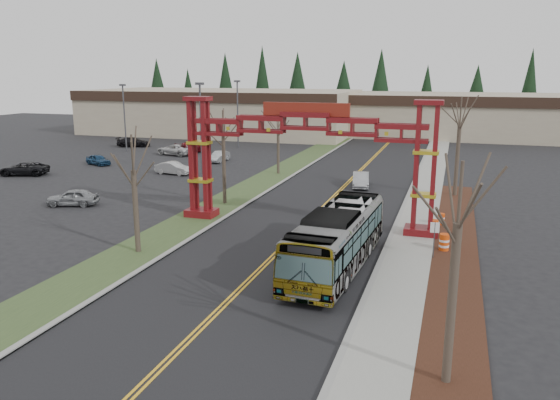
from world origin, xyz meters
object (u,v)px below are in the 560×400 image
at_px(parked_car_near_b, 174,168).
at_px(bare_tree_median_far, 278,129).
at_px(retail_building_east, 459,115).
at_px(silver_sedan, 361,180).
at_px(parked_car_near_a, 73,197).
at_px(barrel_mid, 434,228).
at_px(retail_building_west, 222,111).
at_px(bare_tree_right_far, 460,124).
at_px(parked_car_far_b, 175,150).
at_px(bare_tree_median_mid, 223,135).
at_px(bare_tree_right_near, 458,225).
at_px(light_pole_mid, 124,113).
at_px(parked_car_near_c, 23,169).
at_px(street_sign, 435,233).
at_px(transit_bus, 337,239).
at_px(parked_car_far_c, 133,142).
at_px(light_pole_near, 201,122).
at_px(light_pole_far, 238,109).
at_px(parked_car_mid_b, 98,160).
at_px(bare_tree_median_near, 133,171).
at_px(gateway_arch, 305,141).
at_px(parked_car_mid_a, 193,147).
at_px(barrel_south, 444,243).
at_px(barrel_north, 441,220).

xyz_separation_m(parked_car_near_b, bare_tree_median_far, (10.51, 3.58, 4.14)).
relative_size(retail_building_east, bare_tree_median_far, 5.62).
height_order(retail_building_east, silver_sedan, retail_building_east).
distance_m(parked_car_near_a, barrel_mid, 28.29).
height_order(retail_building_west, bare_tree_right_far, bare_tree_right_far).
bearing_deg(parked_car_far_b, bare_tree_median_mid, 50.27).
distance_m(bare_tree_right_near, barrel_mid, 18.81).
bearing_deg(retail_building_east, light_pole_mid, -141.83).
height_order(parked_car_near_c, bare_tree_median_mid, bare_tree_median_mid).
xyz_separation_m(parked_car_near_a, street_sign, (28.49, -4.58, 0.91)).
relative_size(transit_bus, street_sign, 5.40).
xyz_separation_m(parked_car_far_b, parked_car_far_c, (-9.73, 5.43, -0.04)).
bearing_deg(bare_tree_median_mid, retail_building_west, 113.90).
xyz_separation_m(light_pole_near, light_pole_far, (-4.20, 20.34, -0.05)).
height_order(transit_bus, parked_car_near_c, transit_bus).
bearing_deg(light_pole_near, bare_tree_right_near, -52.77).
relative_size(retail_building_west, parked_car_mid_b, 12.83).
distance_m(retail_building_west, retail_building_east, 40.79).
distance_m(retail_building_west, light_pole_far, 20.68).
xyz_separation_m(retail_building_west, bare_tree_median_near, (22.00, -62.66, 1.24)).
bearing_deg(gateway_arch, retail_building_west, 119.07).
bearing_deg(light_pole_near, retail_building_west, 110.74).
height_order(retail_building_east, bare_tree_right_far, bare_tree_right_far).
bearing_deg(gateway_arch, parked_car_near_b, 141.06).
bearing_deg(barrel_mid, parked_car_far_c, 143.19).
xyz_separation_m(retail_building_east, parked_car_near_a, (-29.52, -61.95, -2.82)).
relative_size(parked_car_mid_a, parked_car_far_c, 1.11).
bearing_deg(street_sign, retail_building_east, 89.11).
bearing_deg(parked_car_near_c, light_pole_far, 135.09).
distance_m(parked_car_near_a, bare_tree_median_far, 22.21).
height_order(gateway_arch, parked_car_far_b, gateway_arch).
relative_size(parked_car_far_b, light_pole_mid, 0.57).
xyz_separation_m(bare_tree_median_far, light_pole_mid, (-24.94, 9.66, 0.42)).
bearing_deg(parked_car_near_a, bare_tree_right_near, 41.07).
height_order(parked_car_near_c, light_pole_mid, light_pole_mid).
xyz_separation_m(parked_car_mid_a, parked_car_far_b, (-1.24, -2.65, -0.04)).
relative_size(retail_building_east, barrel_south, 33.94).
height_order(bare_tree_median_near, barrel_north, bare_tree_median_near).
bearing_deg(barrel_south, parked_car_near_c, 163.59).
height_order(parked_car_mid_b, barrel_mid, parked_car_mid_b).
bearing_deg(parked_car_mid_b, parked_car_far_b, -2.99).
relative_size(retail_building_west, barrel_north, 51.08).
height_order(parked_car_mid_b, bare_tree_right_near, bare_tree_right_near).
bearing_deg(bare_tree_median_far, bare_tree_right_near, -63.68).
distance_m(gateway_arch, parked_car_mid_b, 35.05).
relative_size(parked_car_near_c, bare_tree_right_near, 0.64).
height_order(gateway_arch, light_pole_mid, light_pole_mid).
relative_size(parked_car_near_b, barrel_south, 3.59).
height_order(transit_bus, bare_tree_median_mid, bare_tree_median_mid).
bearing_deg(transit_bus, silver_sedan, 99.30).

